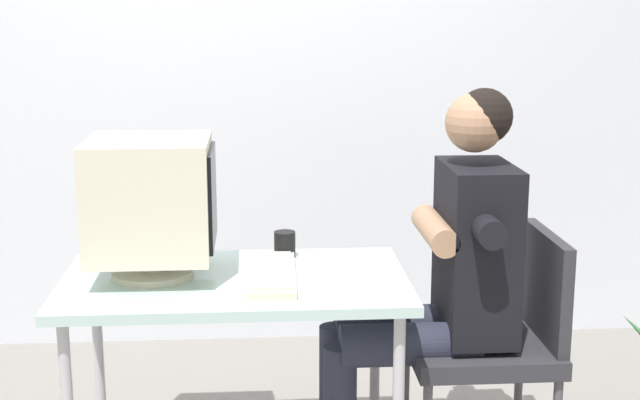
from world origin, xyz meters
TOP-DOWN VIEW (x-y plane):
  - wall_back at (0.30, 1.40)m, footprint 8.00×0.10m
  - desk at (0.00, 0.00)m, footprint 1.10×0.66m
  - crt_monitor at (-0.26, 0.03)m, footprint 0.39×0.38m
  - keyboard at (0.12, -0.01)m, footprint 0.17×0.46m
  - office_chair at (0.87, 0.03)m, footprint 0.48×0.48m
  - person_seated at (0.67, 0.03)m, footprint 0.74×0.57m
  - desk_mug at (0.17, 0.23)m, footprint 0.07×0.08m

SIDE VIEW (x-z plane):
  - office_chair at x=0.87m, z-range 0.07..0.91m
  - desk at x=0.00m, z-range 0.30..1.02m
  - person_seated at x=0.67m, z-range 0.05..1.36m
  - keyboard at x=0.12m, z-range 0.72..0.75m
  - desk_mug at x=0.17m, z-range 0.72..0.81m
  - crt_monitor at x=-0.26m, z-range 0.75..1.19m
  - wall_back at x=0.30m, z-range 0.00..3.00m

